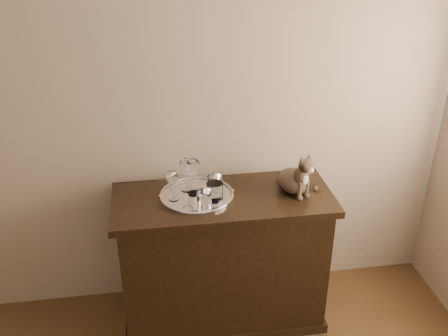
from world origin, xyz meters
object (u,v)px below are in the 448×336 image
at_px(wine_glass_c, 173,185).
at_px(wine_glass_b, 186,174).
at_px(tumbler_c, 215,184).
at_px(tray, 197,196).
at_px(tumbler_a, 215,191).
at_px(wine_glass_d, 193,176).
at_px(tumbler_b, 204,199).
at_px(cat, 294,170).
at_px(sideboard, 223,260).

bearing_deg(wine_glass_c, wine_glass_b, 49.92).
distance_m(wine_glass_b, tumbler_c, 0.17).
bearing_deg(wine_glass_b, tray, -54.82).
bearing_deg(tray, tumbler_a, -34.19).
bearing_deg(tumbler_a, wine_glass_c, 169.66).
xyz_separation_m(wine_glass_c, tumbler_c, (0.23, 0.05, -0.04)).
height_order(tray, wine_glass_c, wine_glass_c).
bearing_deg(wine_glass_b, wine_glass_d, -53.99).
height_order(tumbler_b, tumbler_c, tumbler_c).
height_order(wine_glass_b, wine_glass_c, wine_glass_b).
xyz_separation_m(tumbler_a, cat, (0.44, 0.04, 0.07)).
bearing_deg(tray, sideboard, -9.51).
bearing_deg(cat, wine_glass_b, 149.96).
bearing_deg(wine_glass_d, wine_glass_b, 126.01).
height_order(sideboard, tumbler_a, tumbler_a).
bearing_deg(tumbler_b, tumbler_a, 42.82).
bearing_deg(tumbler_c, sideboard, -55.61).
xyz_separation_m(tray, tumbler_b, (0.03, -0.12, 0.05)).
distance_m(sideboard, tumbler_c, 0.48).
height_order(tumbler_a, tumbler_c, tumbler_a).
bearing_deg(sideboard, wine_glass_b, 153.70).
bearing_deg(sideboard, tumbler_c, 124.39).
distance_m(wine_glass_d, tumbler_c, 0.13).
bearing_deg(tumbler_a, cat, 5.44).
bearing_deg(tumbler_c, tumbler_b, -117.07).
distance_m(wine_glass_c, tumbler_c, 0.24).
bearing_deg(tray, wine_glass_d, 123.23).
relative_size(wine_glass_c, cat, 0.67).
relative_size(sideboard, wine_glass_c, 6.95).
bearing_deg(tumbler_b, cat, 11.25).
height_order(sideboard, wine_glass_c, wine_glass_c).
height_order(wine_glass_b, cat, cat).
bearing_deg(sideboard, tray, 170.49).
bearing_deg(wine_glass_c, tumbler_b, -32.47).
xyz_separation_m(sideboard, tumbler_b, (-0.11, -0.10, 0.48)).
bearing_deg(cat, wine_glass_d, 154.44).
bearing_deg(sideboard, wine_glass_c, 179.61).
bearing_deg(wine_glass_d, tray, -56.77).
height_order(wine_glass_c, tumbler_b, wine_glass_c).
bearing_deg(wine_glass_c, cat, 0.21).
bearing_deg(wine_glass_d, wine_glass_c, -159.04).
distance_m(wine_glass_d, cat, 0.55).
distance_m(tumbler_a, tumbler_c, 0.09).
height_order(wine_glass_d, tumbler_c, wine_glass_d).
relative_size(wine_glass_d, tumbler_b, 2.41).
bearing_deg(tumbler_a, tray, 145.81).
distance_m(wine_glass_c, cat, 0.66).
bearing_deg(cat, wine_glass_c, 158.92).
distance_m(wine_glass_b, wine_glass_d, 0.06).
height_order(sideboard, cat, cat).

